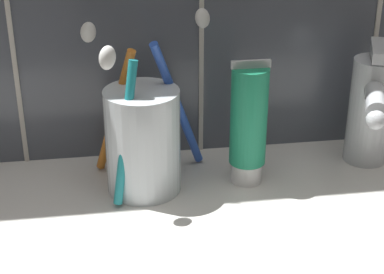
# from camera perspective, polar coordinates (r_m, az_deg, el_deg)

# --- Properties ---
(sink_counter) EXTENTS (0.80, 0.31, 0.02)m
(sink_counter) POSITION_cam_1_polar(r_m,az_deg,el_deg) (0.63, 1.13, -8.21)
(sink_counter) COLOR silver
(sink_counter) RESTS_ON ground
(toothbrush_cup) EXTENTS (0.14, 0.11, 0.18)m
(toothbrush_cup) POSITION_cam_1_polar(r_m,az_deg,el_deg) (0.65, -4.41, -0.05)
(toothbrush_cup) COLOR silver
(toothbrush_cup) RESTS_ON sink_counter
(toothpaste_tube) EXTENTS (0.04, 0.04, 0.14)m
(toothpaste_tube) POSITION_cam_1_polar(r_m,az_deg,el_deg) (0.66, 5.04, 1.19)
(toothpaste_tube) COLOR white
(toothpaste_tube) RESTS_ON sink_counter
(sink_faucet) EXTENTS (0.06, 0.12, 0.14)m
(sink_faucet) POSITION_cam_1_polar(r_m,az_deg,el_deg) (0.72, 15.63, 2.51)
(sink_faucet) COLOR silver
(sink_faucet) RESTS_ON sink_counter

